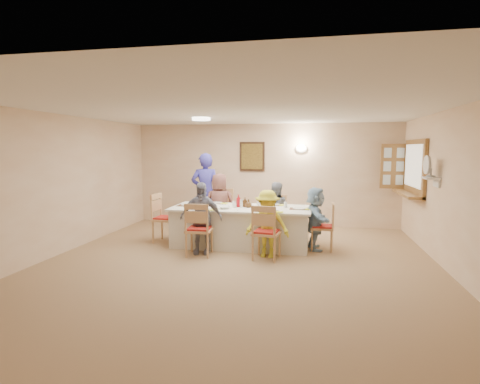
% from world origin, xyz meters
% --- Properties ---
extents(ground, '(7.00, 7.00, 0.00)m').
position_xyz_m(ground, '(0.00, 0.00, 0.00)').
color(ground, '#A37B5A').
extents(room_walls, '(7.00, 7.00, 7.00)m').
position_xyz_m(room_walls, '(0.00, 0.00, 1.51)').
color(room_walls, '#DAB088').
rests_on(room_walls, ground).
extents(wall_picture, '(0.62, 0.05, 0.72)m').
position_xyz_m(wall_picture, '(-0.30, 3.46, 1.70)').
color(wall_picture, '#3C2715').
rests_on(wall_picture, room_walls).
extents(wall_sconce, '(0.26, 0.09, 0.18)m').
position_xyz_m(wall_sconce, '(0.90, 3.44, 1.90)').
color(wall_sconce, white).
rests_on(wall_sconce, room_walls).
extents(ceiling_light, '(0.36, 0.36, 0.05)m').
position_xyz_m(ceiling_light, '(-1.00, 1.50, 2.47)').
color(ceiling_light, white).
rests_on(ceiling_light, room_walls).
extents(serving_hatch, '(0.06, 1.50, 1.15)m').
position_xyz_m(serving_hatch, '(3.21, 2.40, 1.50)').
color(serving_hatch, olive).
rests_on(serving_hatch, room_walls).
extents(hatch_sill, '(0.30, 1.50, 0.05)m').
position_xyz_m(hatch_sill, '(3.09, 2.40, 0.97)').
color(hatch_sill, olive).
rests_on(hatch_sill, room_walls).
extents(shutter_door, '(0.55, 0.04, 1.00)m').
position_xyz_m(shutter_door, '(2.95, 3.16, 1.50)').
color(shutter_door, olive).
rests_on(shutter_door, room_walls).
extents(fan_shelf, '(0.22, 0.36, 0.03)m').
position_xyz_m(fan_shelf, '(3.13, 1.05, 1.40)').
color(fan_shelf, white).
rests_on(fan_shelf, room_walls).
extents(desk_fan, '(0.30, 0.30, 0.28)m').
position_xyz_m(desk_fan, '(3.10, 1.05, 1.55)').
color(desk_fan, '#A5A5A8').
rests_on(desk_fan, fan_shelf).
extents(dining_table, '(2.68, 1.13, 0.76)m').
position_xyz_m(dining_table, '(-0.17, 1.34, 0.38)').
color(dining_table, silver).
rests_on(dining_table, ground).
extents(chair_back_left, '(0.51, 0.51, 1.02)m').
position_xyz_m(chair_back_left, '(-0.77, 2.14, 0.51)').
color(chair_back_left, tan).
rests_on(chair_back_left, ground).
extents(chair_back_right, '(0.47, 0.47, 0.91)m').
position_xyz_m(chair_back_right, '(0.43, 2.14, 0.46)').
color(chair_back_right, tan).
rests_on(chair_back_right, ground).
extents(chair_front_left, '(0.49, 0.49, 0.96)m').
position_xyz_m(chair_front_left, '(-0.77, 0.54, 0.48)').
color(chair_front_left, tan).
rests_on(chair_front_left, ground).
extents(chair_front_right, '(0.52, 0.52, 0.96)m').
position_xyz_m(chair_front_right, '(0.43, 0.54, 0.48)').
color(chair_front_right, tan).
rests_on(chair_front_right, ground).
extents(chair_left_end, '(0.51, 0.51, 0.99)m').
position_xyz_m(chair_left_end, '(-1.72, 1.34, 0.50)').
color(chair_left_end, tan).
rests_on(chair_left_end, ground).
extents(chair_right_end, '(0.44, 0.44, 0.89)m').
position_xyz_m(chair_right_end, '(1.38, 1.34, 0.45)').
color(chair_right_end, tan).
rests_on(chair_right_end, ground).
extents(diner_back_left, '(0.76, 0.58, 1.37)m').
position_xyz_m(diner_back_left, '(-0.77, 2.02, 0.69)').
color(diner_back_left, brown).
rests_on(diner_back_left, ground).
extents(diner_back_right, '(0.66, 0.55, 1.20)m').
position_xyz_m(diner_back_right, '(0.43, 2.02, 0.60)').
color(diner_back_right, gray).
rests_on(diner_back_right, ground).
extents(diner_front_left, '(0.84, 0.51, 1.30)m').
position_xyz_m(diner_front_left, '(-0.77, 0.66, 0.65)').
color(diner_front_left, gray).
rests_on(diner_front_left, ground).
extents(diner_front_right, '(0.81, 0.53, 1.18)m').
position_xyz_m(diner_front_right, '(0.43, 0.66, 0.59)').
color(diner_front_right, yellow).
rests_on(diner_front_right, ground).
extents(diner_right_end, '(1.20, 0.67, 1.18)m').
position_xyz_m(diner_right_end, '(1.25, 1.34, 0.59)').
color(diner_right_end, '#91B4D3').
rests_on(diner_right_end, ground).
extents(caregiver, '(0.83, 0.70, 1.79)m').
position_xyz_m(caregiver, '(-1.22, 2.49, 0.90)').
color(caregiver, '#3835A3').
rests_on(caregiver, ground).
extents(placemat_fl, '(0.32, 0.24, 0.01)m').
position_xyz_m(placemat_fl, '(-0.77, 0.92, 0.76)').
color(placemat_fl, '#472B19').
rests_on(placemat_fl, dining_table).
extents(plate_fl, '(0.23, 0.23, 0.01)m').
position_xyz_m(plate_fl, '(-0.77, 0.92, 0.77)').
color(plate_fl, white).
rests_on(plate_fl, dining_table).
extents(napkin_fl, '(0.14, 0.14, 0.01)m').
position_xyz_m(napkin_fl, '(-0.59, 0.87, 0.77)').
color(napkin_fl, yellow).
rests_on(napkin_fl, dining_table).
extents(placemat_fr, '(0.34, 0.25, 0.01)m').
position_xyz_m(placemat_fr, '(0.43, 0.92, 0.76)').
color(placemat_fr, '#472B19').
rests_on(placemat_fr, dining_table).
extents(plate_fr, '(0.23, 0.23, 0.01)m').
position_xyz_m(plate_fr, '(0.43, 0.92, 0.77)').
color(plate_fr, white).
rests_on(plate_fr, dining_table).
extents(napkin_fr, '(0.15, 0.15, 0.01)m').
position_xyz_m(napkin_fr, '(0.61, 0.87, 0.77)').
color(napkin_fr, yellow).
rests_on(napkin_fr, dining_table).
extents(placemat_bl, '(0.33, 0.24, 0.01)m').
position_xyz_m(placemat_bl, '(-0.77, 1.76, 0.76)').
color(placemat_bl, '#472B19').
rests_on(placemat_bl, dining_table).
extents(plate_bl, '(0.24, 0.24, 0.02)m').
position_xyz_m(plate_bl, '(-0.77, 1.76, 0.77)').
color(plate_bl, white).
rests_on(plate_bl, dining_table).
extents(napkin_bl, '(0.13, 0.13, 0.01)m').
position_xyz_m(napkin_bl, '(-0.59, 1.71, 0.77)').
color(napkin_bl, yellow).
rests_on(napkin_bl, dining_table).
extents(placemat_br, '(0.36, 0.26, 0.01)m').
position_xyz_m(placemat_br, '(0.43, 1.76, 0.76)').
color(placemat_br, '#472B19').
rests_on(placemat_br, dining_table).
extents(plate_br, '(0.23, 0.23, 0.01)m').
position_xyz_m(plate_br, '(0.43, 1.76, 0.77)').
color(plate_br, white).
rests_on(plate_br, dining_table).
extents(napkin_br, '(0.15, 0.15, 0.01)m').
position_xyz_m(napkin_br, '(0.61, 1.71, 0.77)').
color(napkin_br, yellow).
rests_on(napkin_br, dining_table).
extents(placemat_le, '(0.38, 0.28, 0.01)m').
position_xyz_m(placemat_le, '(-1.27, 1.34, 0.76)').
color(placemat_le, '#472B19').
rests_on(placemat_le, dining_table).
extents(plate_le, '(0.23, 0.23, 0.01)m').
position_xyz_m(plate_le, '(-1.27, 1.34, 0.77)').
color(plate_le, white).
rests_on(plate_le, dining_table).
extents(napkin_le, '(0.13, 0.13, 0.01)m').
position_xyz_m(napkin_le, '(-1.09, 1.29, 0.77)').
color(napkin_le, yellow).
rests_on(napkin_le, dining_table).
extents(placemat_re, '(0.36, 0.26, 0.01)m').
position_xyz_m(placemat_re, '(0.95, 1.34, 0.76)').
color(placemat_re, '#472B19').
rests_on(placemat_re, dining_table).
extents(plate_re, '(0.24, 0.24, 0.02)m').
position_xyz_m(plate_re, '(0.95, 1.34, 0.77)').
color(plate_re, white).
rests_on(plate_re, dining_table).
extents(napkin_re, '(0.14, 0.14, 0.01)m').
position_xyz_m(napkin_re, '(1.13, 1.29, 0.77)').
color(napkin_re, yellow).
rests_on(napkin_re, dining_table).
extents(teacup_a, '(0.12, 0.12, 0.08)m').
position_xyz_m(teacup_a, '(-1.00, 1.03, 0.80)').
color(teacup_a, white).
rests_on(teacup_a, dining_table).
extents(teacup_b, '(0.12, 0.12, 0.08)m').
position_xyz_m(teacup_b, '(0.22, 1.85, 0.80)').
color(teacup_b, white).
rests_on(teacup_b, dining_table).
extents(bowl_a, '(0.34, 0.34, 0.05)m').
position_xyz_m(bowl_a, '(-0.44, 1.08, 0.79)').
color(bowl_a, white).
rests_on(bowl_a, dining_table).
extents(bowl_b, '(0.28, 0.28, 0.06)m').
position_xyz_m(bowl_b, '(0.19, 1.59, 0.79)').
color(bowl_b, white).
rests_on(bowl_b, dining_table).
extents(condiment_ketchup, '(0.15, 0.15, 0.25)m').
position_xyz_m(condiment_ketchup, '(-0.22, 1.36, 0.88)').
color(condiment_ketchup, red).
rests_on(condiment_ketchup, dining_table).
extents(condiment_brown, '(0.10, 0.10, 0.19)m').
position_xyz_m(condiment_brown, '(-0.10, 1.42, 0.85)').
color(condiment_brown, '#4A2E13').
rests_on(condiment_brown, dining_table).
extents(condiment_malt, '(0.17, 0.17, 0.16)m').
position_xyz_m(condiment_malt, '(-0.02, 1.32, 0.84)').
color(condiment_malt, '#4A2E13').
rests_on(condiment_malt, dining_table).
extents(drinking_glass, '(0.07, 0.07, 0.10)m').
position_xyz_m(drinking_glass, '(-0.32, 1.39, 0.82)').
color(drinking_glass, silver).
rests_on(drinking_glass, dining_table).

